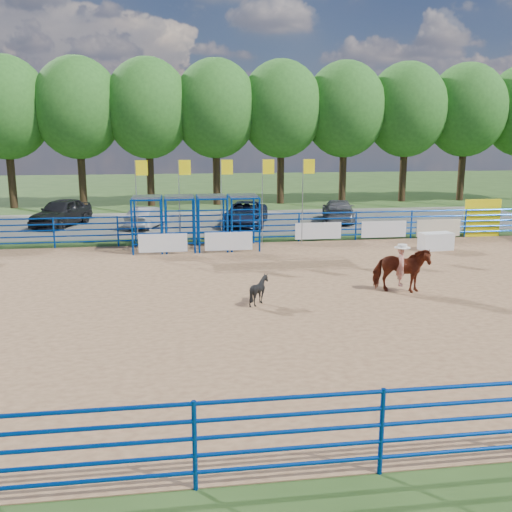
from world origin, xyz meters
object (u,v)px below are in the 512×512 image
(car_d, at_px, (338,211))
(car_b, at_px, (148,217))
(car_a, at_px, (61,212))
(car_c, at_px, (246,214))
(horse_and_rider, at_px, (401,268))
(calf, at_px, (259,290))
(announcer_table, at_px, (436,241))

(car_d, bearing_deg, car_b, 16.58)
(car_a, height_order, car_c, car_a)
(horse_and_rider, bearing_deg, car_a, 130.85)
(car_c, bearing_deg, car_a, -174.08)
(horse_and_rider, bearing_deg, calf, -172.40)
(car_a, relative_size, car_d, 1.02)
(car_b, distance_m, car_d, 11.71)
(car_a, height_order, car_b, car_a)
(horse_and_rider, distance_m, car_a, 22.02)
(announcer_table, height_order, car_b, car_b)
(car_c, xyz_separation_m, car_d, (5.90, 0.74, -0.02))
(announcer_table, xyz_separation_m, car_b, (-13.79, 8.59, 0.20))
(announcer_table, bearing_deg, car_b, 148.09)
(car_a, xyz_separation_m, car_b, (5.10, -1.29, -0.20))
(car_a, height_order, car_d, car_a)
(car_b, distance_m, car_c, 5.79)
(car_b, xyz_separation_m, car_d, (11.69, 0.66, 0.06))
(announcer_table, height_order, horse_and_rider, horse_and_rider)
(calf, distance_m, car_b, 16.59)
(horse_and_rider, relative_size, car_c, 0.47)
(car_d, bearing_deg, horse_and_rider, 94.88)
(announcer_table, relative_size, car_d, 0.33)
(car_a, distance_m, car_b, 5.27)
(horse_and_rider, xyz_separation_m, car_b, (-9.30, 15.37, -0.28))
(car_a, bearing_deg, horse_and_rider, -29.38)
(announcer_table, bearing_deg, car_d, 102.83)
(announcer_table, distance_m, calf, 12.12)
(horse_and_rider, bearing_deg, car_b, 121.18)
(calf, xyz_separation_m, car_a, (-9.33, 17.33, 0.34))
(calf, distance_m, car_a, 19.69)
(announcer_table, bearing_deg, calf, -142.07)
(calf, height_order, car_b, car_b)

